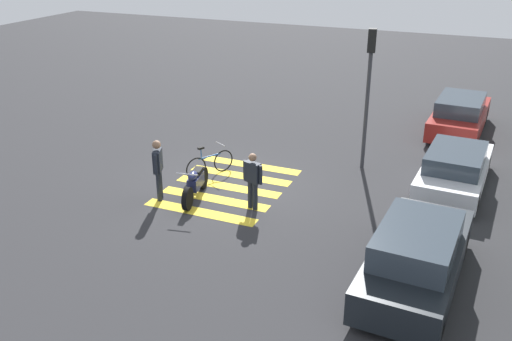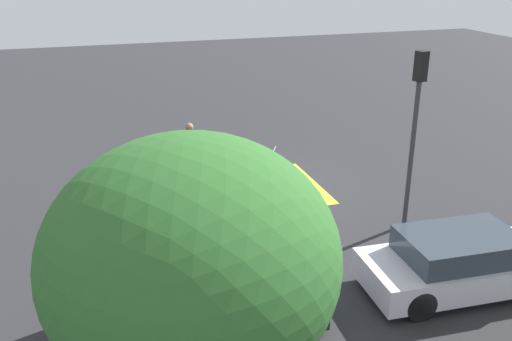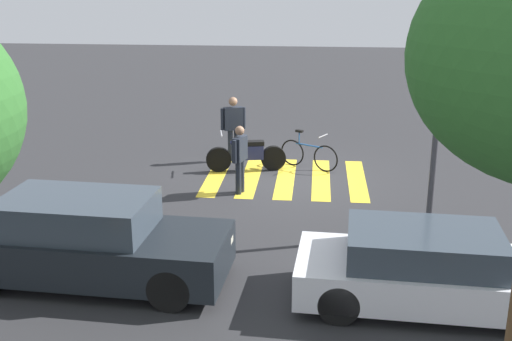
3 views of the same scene
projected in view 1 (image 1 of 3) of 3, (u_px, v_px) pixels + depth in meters
The scene contains 10 objects.
ground_plane at pixel (228, 187), 17.03m from camera, with size 60.00×60.00×0.00m, color #2B2B2D.
police_motorcycle at pixel (195, 183), 16.13m from camera, with size 2.10×0.70×1.05m.
leaning_bicycle at pixel (210, 164), 17.67m from camera, with size 1.54×0.88×1.02m.
officer_on_foot at pixel (158, 166), 15.83m from camera, with size 0.66×0.38×1.80m.
officer_by_motorcycle at pixel (253, 178), 15.35m from camera, with size 0.33×0.64×1.64m.
crosswalk_stripes at pixel (228, 187), 17.03m from camera, with size 4.05×3.33×0.01m.
car_maroon_wagon at pixel (460, 115), 21.31m from camera, with size 4.65×2.02×1.42m.
car_white_van at pixel (455, 168), 16.77m from camera, with size 4.43×1.99×1.26m.
car_black_suv at pixel (417, 256), 12.09m from camera, with size 4.67×2.02×1.50m.
traffic_light_pole at pixel (369, 78), 17.22m from camera, with size 0.35×0.27×4.45m.
Camera 1 is at (13.90, 6.79, 7.19)m, focal length 39.65 mm.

